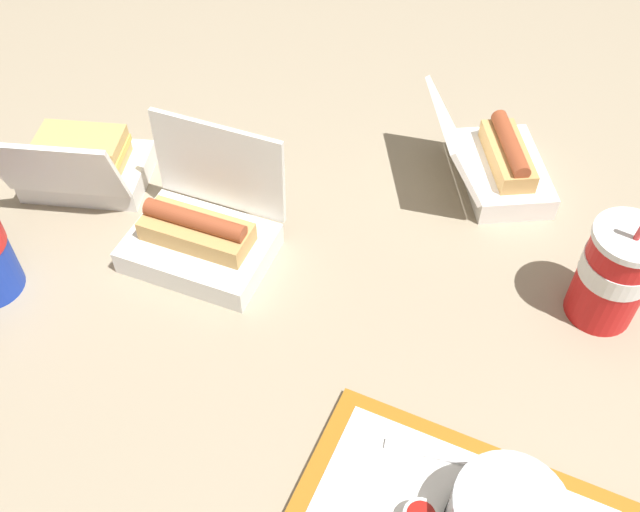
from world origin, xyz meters
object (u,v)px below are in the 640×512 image
object	(u,v)px
plastic_fork	(430,453)
clamshell_sandwich_corner	(83,164)
clamshell_hotdog_center	(498,164)
soda_cup_back	(615,273)
clamshell_hotdog_back	(201,234)

from	to	relation	value
plastic_fork	clamshell_sandwich_corner	bearing A→B (deg)	150.53
clamshell_hotdog_center	soda_cup_back	world-z (taller)	soda_cup_back
clamshell_hotdog_center	plastic_fork	bearing A→B (deg)	-74.21
clamshell_hotdog_back	soda_cup_back	world-z (taller)	soda_cup_back
clamshell_hotdog_back	soda_cup_back	distance (m)	0.58
clamshell_hotdog_center	clamshell_sandwich_corner	world-z (taller)	clamshell_sandwich_corner
plastic_fork	clamshell_hotdog_center	bearing A→B (deg)	86.10
clamshell_hotdog_center	clamshell_sandwich_corner	size ratio (longest dim) A/B	1.04
clamshell_sandwich_corner	clamshell_hotdog_back	size ratio (longest dim) A/B	1.09
soda_cup_back	clamshell_hotdog_center	bearing A→B (deg)	144.49
clamshell_sandwich_corner	soda_cup_back	distance (m)	0.82
clamshell_hotdog_center	soda_cup_back	bearing A→B (deg)	-35.51
plastic_fork	clamshell_hotdog_center	xyz separation A→B (m)	(-0.14, 0.50, 0.02)
clamshell_hotdog_back	soda_cup_back	bearing A→B (deg)	22.59
soda_cup_back	clamshell_hotdog_back	bearing A→B (deg)	-157.41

